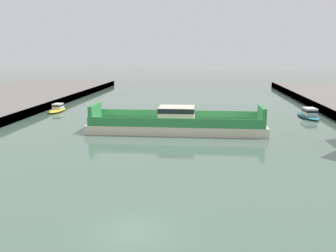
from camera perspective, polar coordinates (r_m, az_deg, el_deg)
ground_plane at (r=22.01m, az=-5.36°, el=-15.63°), size 400.00×400.00×0.00m
chain_ferry at (r=47.25m, az=1.33°, el=0.39°), size 22.14×6.46×3.30m
moored_boat_near_left at (r=60.91m, az=20.75°, el=1.75°), size 2.86×7.27×1.56m
moored_boat_near_right at (r=65.42m, az=-16.55°, el=2.55°), size 1.89×5.61×1.34m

